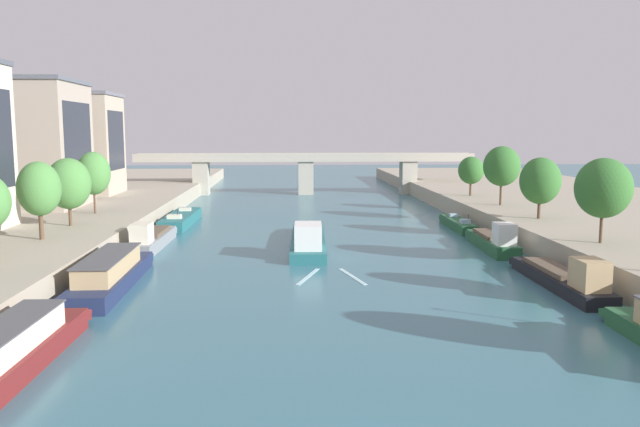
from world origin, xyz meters
TOP-DOWN VIEW (x-y plane):
  - quay_right at (37.40, 55.00)m, footprint 36.00×170.00m
  - barge_midriver at (-1.46, 43.17)m, footprint 4.07×20.50m
  - wake_behind_barge at (-0.12, 30.27)m, footprint 5.60×5.99m
  - moored_boat_left_upstream at (-17.15, 11.03)m, footprint 2.96×14.20m
  - moored_boat_left_far at (-16.98, 27.57)m, footprint 3.37×16.69m
  - moored_boat_left_near at (-17.35, 43.93)m, footprint 2.62×13.90m
  - moored_boat_left_end at (-17.06, 60.35)m, footprint 3.28×15.80m
  - moored_boat_right_downstream at (17.08, 25.17)m, footprint 2.52×14.55m
  - moored_boat_right_midway at (16.93, 40.84)m, footprint 2.81×12.25m
  - moored_boat_right_end at (17.18, 54.87)m, footprint 2.16×12.03m
  - tree_left_distant at (-25.09, 35.70)m, footprint 3.69×3.69m
  - tree_left_midway at (-25.30, 43.80)m, footprint 4.34×4.34m
  - tree_left_far at (-25.67, 53.28)m, footprint 3.81×3.81m
  - tree_right_far at (22.98, 31.38)m, footprint 4.66×4.66m
  - tree_right_second at (23.69, 46.35)m, footprint 4.36×4.36m
  - tree_right_midway at (23.73, 58.79)m, footprint 4.65×4.65m
  - tree_right_third at (23.30, 70.60)m, footprint 3.73×3.73m
  - building_left_tall at (-36.54, 60.20)m, footprint 14.68×13.04m
  - building_left_middle at (-36.54, 76.77)m, footprint 15.34×10.91m
  - bridge_far at (0.00, 97.96)m, footprint 62.80×4.40m

SIDE VIEW (x-z plane):
  - wake_behind_barge at x=-0.12m, z-range 0.00..0.03m
  - moored_boat_right_end at x=17.18m, z-range -0.52..1.71m
  - moored_boat_left_end at x=-17.06m, z-range -0.53..1.92m
  - moored_boat_right_downstream at x=17.08m, z-range -0.65..2.45m
  - barge_midriver at x=-1.46m, z-range -0.70..2.58m
  - moored_boat_left_near at x=-17.35m, z-range -0.61..2.51m
  - moored_boat_right_midway at x=16.93m, z-range -0.66..2.56m
  - moored_boat_left_upstream at x=-17.15m, z-range -0.21..2.35m
  - moored_boat_left_far at x=-16.98m, z-range -0.22..2.45m
  - quay_right at x=37.40m, z-range 0.00..2.38m
  - bridge_far at x=0.00m, z-range 1.06..8.71m
  - tree_right_third at x=23.30m, z-range 3.22..8.95m
  - tree_right_second at x=23.69m, z-range 3.16..9.78m
  - tree_left_midway at x=-25.30m, z-range 3.21..9.98m
  - tree_left_distant at x=-25.09m, z-range 3.40..10.24m
  - tree_left_far at x=-25.67m, z-range 3.45..10.53m
  - tree_right_far at x=22.98m, z-range 3.44..10.65m
  - tree_right_midway at x=23.73m, z-range 3.59..11.11m
  - building_left_middle at x=-36.54m, z-range 2.39..17.46m
  - building_left_tall at x=-36.54m, z-range 2.39..18.13m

